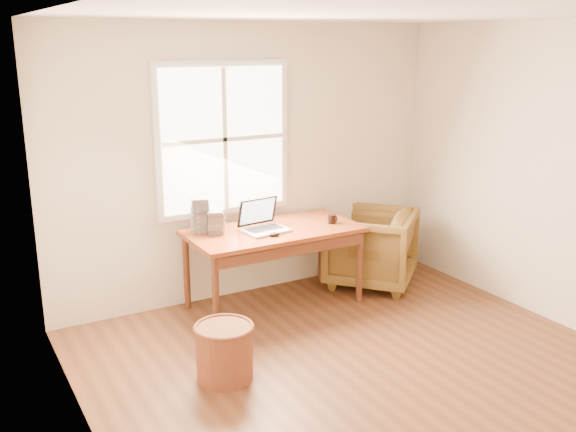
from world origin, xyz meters
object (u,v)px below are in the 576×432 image
Objects in this scene: desk at (274,231)px; laptop at (266,217)px; coffee_mug at (332,219)px; armchair at (370,248)px; cd_stack_a at (200,218)px; wicker_stool at (225,353)px.

laptop reaches higher than desk.
laptop reaches higher than coffee_mug.
cd_stack_a reaches higher than armchair.
armchair is 0.69m from coffee_mug.
coffee_mug reaches higher than desk.
desk is 1.52m from wicker_stool.
laptop is at bearing -38.53° from armchair.
wicker_stool is 4.88× the size of coffee_mug.
coffee_mug is at bearing -16.31° from cd_stack_a.
desk is at bearing -40.90° from armchair.
laptop reaches higher than armchair.
armchair reaches higher than desk.
laptop is at bearing -29.12° from cd_stack_a.
laptop is 0.60m from cd_stack_a.
wicker_stool is at bearing -105.38° from cd_stack_a.
cd_stack_a is at bearing -48.70° from armchair.
desk is at bearing -20.92° from cd_stack_a.
laptop reaches higher than cd_stack_a.
desk is 3.84× the size of wicker_stool.
laptop is at bearing 159.24° from coffee_mug.
coffee_mug is 1.25m from cd_stack_a.
armchair reaches higher than wicker_stool.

